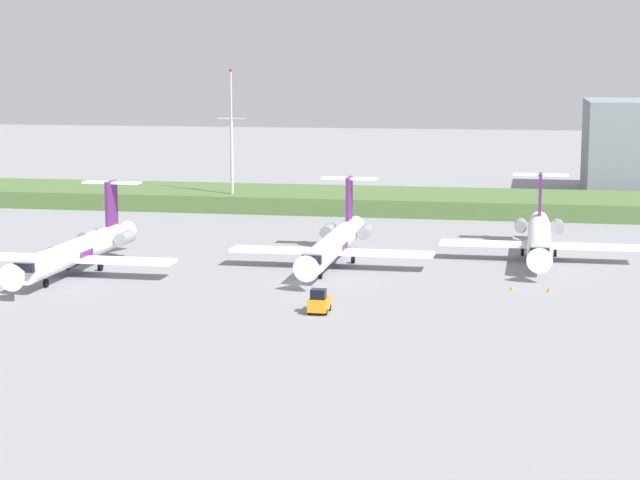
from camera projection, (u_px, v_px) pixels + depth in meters
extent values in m
plane|color=gray|center=(349.00, 239.00, 144.94)|extent=(500.00, 500.00, 0.00)
cube|color=#4C6B38|center=(381.00, 201.00, 174.31)|extent=(320.00, 20.00, 2.62)
cylinder|color=white|center=(75.00, 252.00, 120.33)|extent=(2.70, 24.00, 2.70)
cone|color=white|center=(18.00, 275.00, 107.24)|extent=(2.70, 3.00, 2.70)
cone|color=white|center=(122.00, 233.00, 133.91)|extent=(2.30, 4.00, 2.29)
cube|color=black|center=(27.00, 266.00, 109.01)|extent=(2.02, 1.80, 0.90)
cylinder|color=#591E66|center=(75.00, 253.00, 120.36)|extent=(2.76, 3.60, 2.76)
cube|color=white|center=(20.00, 257.00, 120.56)|extent=(11.00, 3.20, 0.36)
cube|color=white|center=(123.00, 261.00, 118.36)|extent=(11.00, 3.20, 0.36)
cube|color=#591E66|center=(111.00, 203.00, 130.39)|extent=(0.36, 3.20, 5.20)
cube|color=white|center=(112.00, 183.00, 130.30)|extent=(6.80, 1.80, 0.24)
cylinder|color=gray|center=(88.00, 237.00, 129.65)|extent=(1.50, 3.40, 1.50)
cylinder|color=gray|center=(125.00, 238.00, 128.81)|extent=(1.50, 3.40, 1.50)
cylinder|color=gray|center=(46.00, 278.00, 113.34)|extent=(0.20, 0.20, 0.65)
cylinder|color=black|center=(46.00, 283.00, 113.43)|extent=(0.30, 0.90, 0.90)
cylinder|color=black|center=(68.00, 266.00, 123.33)|extent=(0.35, 0.90, 0.90)
cylinder|color=black|center=(100.00, 267.00, 122.62)|extent=(0.35, 0.90, 0.90)
cylinder|color=white|center=(333.00, 245.00, 124.91)|extent=(2.70, 24.00, 2.70)
cone|color=white|center=(309.00, 266.00, 111.81)|extent=(2.70, 3.00, 2.70)
cone|color=white|center=(353.00, 227.00, 138.49)|extent=(2.29, 4.00, 2.29)
cube|color=black|center=(313.00, 258.00, 113.58)|extent=(2.03, 1.80, 0.90)
cylinder|color=#591E66|center=(333.00, 246.00, 124.93)|extent=(2.76, 3.60, 2.76)
cube|color=white|center=(280.00, 250.00, 125.13)|extent=(11.00, 3.20, 0.36)
cube|color=white|center=(384.00, 253.00, 122.93)|extent=(11.00, 3.20, 0.36)
cube|color=#591E66|center=(349.00, 198.00, 134.96)|extent=(0.36, 3.20, 5.20)
cube|color=white|center=(350.00, 178.00, 134.88)|extent=(6.80, 1.80, 0.24)
cylinder|color=gray|center=(328.00, 231.00, 134.22)|extent=(1.50, 3.40, 1.50)
cylinder|color=gray|center=(365.00, 232.00, 133.38)|extent=(1.50, 3.40, 1.50)
cylinder|color=gray|center=(320.00, 270.00, 117.92)|extent=(0.20, 0.20, 0.65)
cylinder|color=black|center=(320.00, 275.00, 118.00)|extent=(0.30, 0.90, 0.90)
cylinder|color=black|center=(320.00, 258.00, 127.90)|extent=(0.35, 0.90, 0.90)
cylinder|color=black|center=(353.00, 259.00, 127.19)|extent=(0.35, 0.90, 0.90)
cylinder|color=white|center=(539.00, 239.00, 129.39)|extent=(2.70, 24.00, 2.70)
cone|color=white|center=(540.00, 258.00, 116.30)|extent=(2.70, 3.00, 2.70)
cone|color=white|center=(539.00, 222.00, 142.97)|extent=(2.30, 4.00, 2.29)
cube|color=black|center=(540.00, 251.00, 118.07)|extent=(2.02, 1.80, 0.90)
cylinder|color=#591E66|center=(539.00, 240.00, 129.41)|extent=(2.76, 3.60, 2.76)
cube|color=white|center=(487.00, 244.00, 129.62)|extent=(11.00, 3.20, 0.36)
cube|color=white|center=(592.00, 247.00, 127.41)|extent=(11.00, 3.20, 0.36)
cube|color=#591E66|center=(540.00, 194.00, 139.44)|extent=(0.36, 3.20, 5.20)
cube|color=white|center=(541.00, 175.00, 139.36)|extent=(6.80, 1.80, 0.24)
cylinder|color=gray|center=(521.00, 225.00, 138.70)|extent=(1.50, 3.40, 1.50)
cylinder|color=gray|center=(558.00, 226.00, 137.86)|extent=(1.50, 3.40, 1.50)
cylinder|color=gray|center=(539.00, 262.00, 122.40)|extent=(0.20, 0.20, 0.65)
cylinder|color=black|center=(539.00, 267.00, 122.49)|extent=(0.30, 0.90, 0.90)
cylinder|color=black|center=(522.00, 252.00, 132.39)|extent=(0.35, 0.90, 0.90)
cylinder|color=black|center=(555.00, 253.00, 131.68)|extent=(0.35, 0.90, 0.90)
cylinder|color=#B2B2B7|center=(232.00, 166.00, 171.63)|extent=(0.50, 0.50, 13.86)
cylinder|color=#B2B2B7|center=(231.00, 96.00, 169.96)|extent=(0.28, 0.28, 7.47)
cube|color=#B2B2B7|center=(231.00, 118.00, 170.48)|extent=(4.40, 0.20, 0.20)
sphere|color=red|center=(231.00, 70.00, 169.34)|extent=(0.50, 0.50, 0.50)
cube|color=orange|center=(320.00, 304.00, 101.91)|extent=(1.70, 3.20, 1.10)
cube|color=black|center=(318.00, 294.00, 101.21)|extent=(1.36, 1.10, 0.90)
cylinder|color=black|center=(309.00, 311.00, 101.21)|extent=(0.22, 0.60, 0.60)
cylinder|color=black|center=(326.00, 312.00, 100.93)|extent=(0.22, 0.60, 0.60)
cylinder|color=black|center=(314.00, 307.00, 103.07)|extent=(0.22, 0.60, 0.60)
cylinder|color=black|center=(330.00, 308.00, 102.79)|extent=(0.22, 0.60, 0.60)
cone|color=orange|center=(512.00, 288.00, 111.96)|extent=(0.44, 0.44, 0.55)
cone|color=orange|center=(549.00, 289.00, 111.36)|extent=(0.44, 0.44, 0.55)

